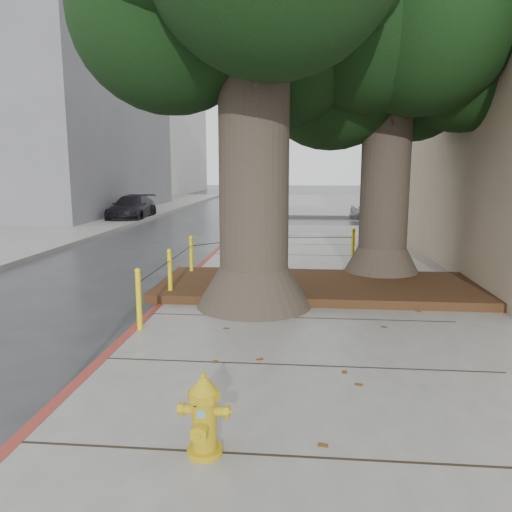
{
  "coord_description": "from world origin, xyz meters",
  "views": [
    {
      "loc": [
        0.54,
        -5.88,
        2.57
      ],
      "look_at": [
        -0.23,
        2.37,
        1.1
      ],
      "focal_mm": 35.0,
      "sensor_mm": 36.0,
      "label": 1
    }
  ],
  "objects": [
    {
      "name": "bollard_ring",
      "position": [
        -0.87,
        4.38,
        0.66
      ],
      "size": [
        3.79,
        5.39,
        0.95
      ],
      "color": "yellow",
      "rests_on": "sidewalk_main"
    },
    {
      "name": "building_far_grey",
      "position": [
        -15.0,
        22.0,
        6.0
      ],
      "size": [
        12.0,
        16.0,
        12.0
      ],
      "primitive_type": "cube",
      "color": "slate",
      "rests_on": "ground"
    },
    {
      "name": "ground",
      "position": [
        0.0,
        0.0,
        0.0
      ],
      "size": [
        140.0,
        140.0,
        0.0
      ],
      "primitive_type": "plane",
      "color": "#28282B",
      "rests_on": "ground"
    },
    {
      "name": "curb_red",
      "position": [
        -2.0,
        2.5,
        0.07
      ],
      "size": [
        0.14,
        26.0,
        0.16
      ],
      "primitive_type": "cube",
      "color": "maroon",
      "rests_on": "ground"
    },
    {
      "name": "car_red",
      "position": [
        10.86,
        19.98,
        0.57
      ],
      "size": [
        3.53,
        1.37,
        1.15
      ],
      "primitive_type": "imported",
      "rotation": [
        0.0,
        0.0,
        1.62
      ],
      "color": "maroon",
      "rests_on": "ground"
    },
    {
      "name": "car_dark",
      "position": [
        -7.93,
        18.28,
        0.61
      ],
      "size": [
        1.9,
        4.26,
        1.22
      ],
      "primitive_type": "imported",
      "rotation": [
        0.0,
        0.0,
        0.05
      ],
      "color": "black",
      "rests_on": "ground"
    },
    {
      "name": "building_far_white",
      "position": [
        -17.0,
        45.0,
        7.5
      ],
      "size": [
        12.0,
        18.0,
        15.0
      ],
      "primitive_type": "cube",
      "color": "silver",
      "rests_on": "ground"
    },
    {
      "name": "sidewalk_far",
      "position": [
        6.0,
        30.0,
        0.07
      ],
      "size": [
        16.0,
        20.0,
        0.15
      ],
      "primitive_type": "cube",
      "color": "slate",
      "rests_on": "ground"
    },
    {
      "name": "car_silver",
      "position": [
        4.36,
        18.54,
        0.53
      ],
      "size": [
        3.18,
        1.42,
        1.06
      ],
      "primitive_type": "imported",
      "rotation": [
        0.0,
        0.0,
        1.52
      ],
      "color": "#A1A2A6",
      "rests_on": "ground"
    },
    {
      "name": "planter_bed",
      "position": [
        0.9,
        3.9,
        0.23
      ],
      "size": [
        6.4,
        2.6,
        0.16
      ],
      "primitive_type": "cube",
      "color": "black",
      "rests_on": "sidewalk_main"
    },
    {
      "name": "fire_hydrant",
      "position": [
        -0.26,
        -2.03,
        0.51
      ],
      "size": [
        0.39,
        0.34,
        0.74
      ],
      "rotation": [
        0.0,
        0.0,
        -0.04
      ],
      "color": "gold",
      "rests_on": "sidewalk_main"
    },
    {
      "name": "tree_far",
      "position": [
        2.64,
        5.32,
        5.02
      ],
      "size": [
        4.5,
        3.8,
        7.17
      ],
      "color": "#4C3F33",
      "rests_on": "sidewalk_main"
    }
  ]
}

